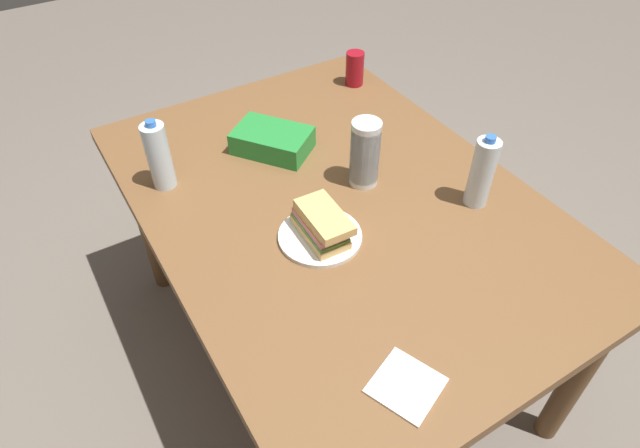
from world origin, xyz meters
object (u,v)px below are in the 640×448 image
sandwich (321,224)px  water_bottle_tall (482,173)px  paper_plate (320,236)px  water_bottle_spare (159,156)px  soda_can_red (355,69)px  plastic_cup_stack (365,153)px  dining_table (336,222)px  chip_bag (272,141)px

sandwich → water_bottle_tall: water_bottle_tall is taller
paper_plate → sandwich: sandwich is taller
water_bottle_tall → water_bottle_spare: size_ratio=1.02×
soda_can_red → plastic_cup_stack: plastic_cup_stack is taller
dining_table → water_bottle_tall: 0.43m
paper_plate → water_bottle_spare: water_bottle_spare is taller
chip_bag → water_bottle_spare: size_ratio=1.06×
soda_can_red → water_bottle_spare: 0.82m
soda_can_red → chip_bag: soda_can_red is taller
paper_plate → water_bottle_spare: (-0.42, -0.27, 0.10)m
water_bottle_spare → paper_plate: bearing=32.4°
chip_bag → plastic_cup_stack: plastic_cup_stack is taller
soda_can_red → chip_bag: bearing=-64.8°
dining_table → sandwich: bearing=-47.2°
dining_table → chip_bag: size_ratio=6.27×
soda_can_red → water_bottle_spare: water_bottle_spare is taller
water_bottle_tall → soda_can_red: bearing=173.7°
soda_can_red → water_bottle_tall: (0.73, -0.08, 0.04)m
dining_table → plastic_cup_stack: (-0.03, 0.11, 0.19)m
sandwich → soda_can_red: bearing=140.0°
plastic_cup_stack → sandwich: bearing=-58.8°
soda_can_red → chip_bag: (0.21, -0.45, -0.03)m
chip_bag → water_bottle_tall: water_bottle_tall is taller
sandwich → water_bottle_spare: (-0.43, -0.27, 0.05)m
chip_bag → plastic_cup_stack: size_ratio=1.13×
paper_plate → water_bottle_tall: (0.10, 0.45, 0.10)m
chip_bag → plastic_cup_stack: (0.28, 0.15, 0.07)m
sandwich → paper_plate: bearing=-155.8°
paper_plate → water_bottle_tall: bearing=77.0°
sandwich → plastic_cup_stack: (-0.14, 0.23, 0.05)m
dining_table → paper_plate: (0.11, -0.12, 0.09)m
dining_table → chip_bag: (-0.30, -0.04, 0.12)m
chip_bag → water_bottle_tall: bearing=-1.0°
dining_table → paper_plate: paper_plate is taller
chip_bag → dining_table: bearing=-28.4°
dining_table → chip_bag: bearing=-171.7°
chip_bag → water_bottle_spare: water_bottle_spare is taller
paper_plate → water_bottle_tall: size_ratio=1.00×
chip_bag → water_bottle_tall: (0.51, 0.37, 0.07)m
water_bottle_tall → water_bottle_spare: bearing=-126.4°
sandwich → water_bottle_spare: 0.51m
soda_can_red → water_bottle_tall: water_bottle_tall is taller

